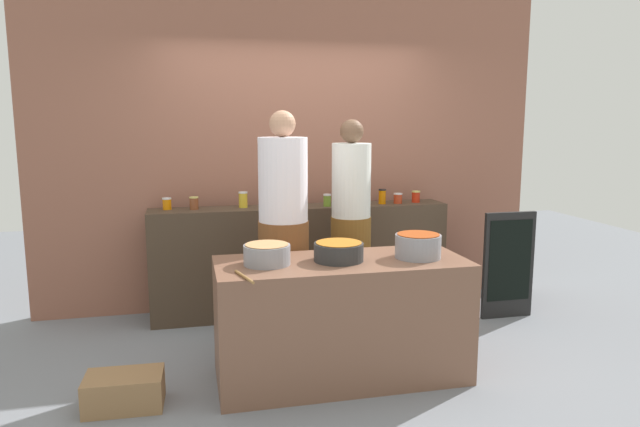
% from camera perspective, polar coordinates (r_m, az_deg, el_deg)
% --- Properties ---
extents(ground, '(12.00, 12.00, 0.00)m').
position_cam_1_polar(ground, '(4.43, 1.06, -14.26)').
color(ground, gray).
extents(storefront_wall, '(4.80, 0.12, 3.00)m').
position_cam_1_polar(storefront_wall, '(5.49, -2.62, 6.45)').
color(storefront_wall, '#955C49').
rests_on(storefront_wall, ground).
extents(display_shelf, '(2.70, 0.36, 1.00)m').
position_cam_1_polar(display_shelf, '(5.29, -1.85, -4.62)').
color(display_shelf, '#453527').
rests_on(display_shelf, ground).
extents(prep_table, '(1.70, 0.70, 0.83)m').
position_cam_1_polar(prep_table, '(4.01, 2.14, -10.46)').
color(prep_table, brown).
rests_on(prep_table, ground).
extents(preserve_jar_0, '(0.08, 0.08, 0.10)m').
position_cam_1_polar(preserve_jar_0, '(5.16, -14.97, 0.96)').
color(preserve_jar_0, orange).
rests_on(preserve_jar_0, display_shelf).
extents(preserve_jar_1, '(0.08, 0.08, 0.11)m').
position_cam_1_polar(preserve_jar_1, '(5.11, -12.42, 1.02)').
color(preserve_jar_1, brown).
rests_on(preserve_jar_1, display_shelf).
extents(preserve_jar_2, '(0.08, 0.08, 0.14)m').
position_cam_1_polar(preserve_jar_2, '(5.15, -7.65, 1.38)').
color(preserve_jar_2, gold).
rests_on(preserve_jar_2, display_shelf).
extents(preserve_jar_3, '(0.07, 0.07, 0.11)m').
position_cam_1_polar(preserve_jar_3, '(5.18, 0.72, 1.34)').
color(preserve_jar_3, olive).
rests_on(preserve_jar_3, display_shelf).
extents(preserve_jar_4, '(0.08, 0.08, 0.12)m').
position_cam_1_polar(preserve_jar_4, '(5.36, 3.25, 1.63)').
color(preserve_jar_4, brown).
rests_on(preserve_jar_4, display_shelf).
extents(preserve_jar_5, '(0.07, 0.07, 0.14)m').
position_cam_1_polar(preserve_jar_5, '(5.35, 6.20, 1.70)').
color(preserve_jar_5, '#D46A05').
rests_on(preserve_jar_5, display_shelf).
extents(preserve_jar_6, '(0.08, 0.08, 0.10)m').
position_cam_1_polar(preserve_jar_6, '(5.41, 7.75, 1.51)').
color(preserve_jar_6, '#B3361B').
rests_on(preserve_jar_6, display_shelf).
extents(preserve_jar_7, '(0.08, 0.08, 0.11)m').
position_cam_1_polar(preserve_jar_7, '(5.50, 9.51, 1.67)').
color(preserve_jar_7, red).
rests_on(preserve_jar_7, display_shelf).
extents(cooking_pot_left, '(0.31, 0.31, 0.14)m').
position_cam_1_polar(cooking_pot_left, '(3.78, -5.30, -4.07)').
color(cooking_pot_left, gray).
rests_on(cooking_pot_left, prep_table).
extents(cooking_pot_center, '(0.33, 0.33, 0.13)m').
position_cam_1_polar(cooking_pot_center, '(3.86, 1.87, -3.81)').
color(cooking_pot_center, '#2D2D2D').
rests_on(cooking_pot_center, prep_table).
extents(cooking_pot_right, '(0.31, 0.31, 0.17)m').
position_cam_1_polar(cooking_pot_right, '(4.00, 9.72, -3.20)').
color(cooking_pot_right, gray).
rests_on(cooking_pot_right, prep_table).
extents(wooden_spoon, '(0.09, 0.29, 0.02)m').
position_cam_1_polar(wooden_spoon, '(3.49, -7.54, -6.24)').
color(wooden_spoon, '#9E703D').
rests_on(wooden_spoon, prep_table).
extents(cook_with_tongs, '(0.38, 0.38, 1.84)m').
position_cam_1_polar(cook_with_tongs, '(4.35, -3.64, -3.13)').
color(cook_with_tongs, brown).
rests_on(cook_with_tongs, ground).
extents(cook_in_cap, '(0.33, 0.33, 1.78)m').
position_cam_1_polar(cook_in_cap, '(4.76, 3.08, -2.34)').
color(cook_in_cap, brown).
rests_on(cook_in_cap, ground).
extents(bread_crate, '(0.48, 0.31, 0.21)m').
position_cam_1_polar(bread_crate, '(3.92, -18.88, -16.35)').
color(bread_crate, '#936B45').
rests_on(bread_crate, ground).
extents(chalkboard_sign, '(0.49, 0.05, 0.97)m').
position_cam_1_polar(chalkboard_sign, '(5.43, 18.23, -4.85)').
color(chalkboard_sign, black).
rests_on(chalkboard_sign, ground).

